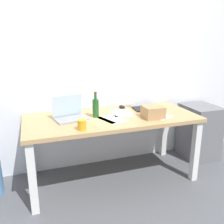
# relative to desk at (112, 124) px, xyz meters

# --- Properties ---
(ground_plane) EXTENTS (8.00, 8.00, 0.00)m
(ground_plane) POSITION_rel_desk_xyz_m (0.00, 0.00, -0.65)
(ground_plane) COLOR #515459
(back_wall) EXTENTS (5.20, 0.08, 2.60)m
(back_wall) POSITION_rel_desk_xyz_m (0.00, 0.46, 0.65)
(back_wall) COLOR white
(back_wall) RESTS_ON ground
(desk) EXTENTS (1.84, 0.79, 0.74)m
(desk) POSITION_rel_desk_xyz_m (0.00, 0.00, 0.00)
(desk) COLOR tan
(desk) RESTS_ON ground
(laptop_left) EXTENTS (0.37, 0.29, 0.25)m
(laptop_left) POSITION_rel_desk_xyz_m (-0.44, 0.06, 0.15)
(laptop_left) COLOR gray
(laptop_left) RESTS_ON desk
(laptop_right) EXTENTS (0.31, 0.23, 0.21)m
(laptop_right) POSITION_rel_desk_xyz_m (0.48, 0.17, 0.14)
(laptop_right) COLOR black
(laptop_right) RESTS_ON desk
(beer_bottle) EXTENTS (0.07, 0.07, 0.28)m
(beer_bottle) POSITION_rel_desk_xyz_m (-0.17, 0.03, 0.20)
(beer_bottle) COLOR #1E5123
(beer_bottle) RESTS_ON desk
(computer_mouse) EXTENTS (0.08, 0.11, 0.03)m
(computer_mouse) POSITION_rel_desk_xyz_m (0.22, 0.28, 0.11)
(computer_mouse) COLOR black
(computer_mouse) RESTS_ON desk
(cardboard_box) EXTENTS (0.21, 0.20, 0.13)m
(cardboard_box) POSITION_rel_desk_xyz_m (0.39, -0.18, 0.15)
(cardboard_box) COLOR tan
(cardboard_box) RESTS_ON desk
(coffee_mug) EXTENTS (0.08, 0.08, 0.09)m
(coffee_mug) POSITION_rel_desk_xyz_m (-0.39, -0.30, 0.14)
(coffee_mug) COLOR gold
(coffee_mug) RESTS_ON desk
(paper_yellow_folder) EXTENTS (0.30, 0.35, 0.00)m
(paper_yellow_folder) POSITION_rel_desk_xyz_m (-0.18, -0.12, 0.09)
(paper_yellow_folder) COLOR #F4E06B
(paper_yellow_folder) RESTS_ON desk
(paper_sheet_center) EXTENTS (0.30, 0.35, 0.00)m
(paper_sheet_center) POSITION_rel_desk_xyz_m (-0.03, -0.09, 0.09)
(paper_sheet_center) COLOR white
(paper_sheet_center) RESTS_ON desk
(paper_sheet_front_right) EXTENTS (0.32, 0.36, 0.00)m
(paper_sheet_front_right) POSITION_rel_desk_xyz_m (0.47, -0.13, 0.09)
(paper_sheet_front_right) COLOR white
(paper_sheet_front_right) RESTS_ON desk
(paper_sheet_near_back) EXTENTS (0.25, 0.33, 0.00)m
(paper_sheet_near_back) POSITION_rel_desk_xyz_m (0.15, 0.09, 0.09)
(paper_sheet_near_back) COLOR white
(paper_sheet_near_back) RESTS_ON desk
(filing_cabinet) EXTENTS (0.40, 0.48, 0.71)m
(filing_cabinet) POSITION_rel_desk_xyz_m (1.28, 0.14, -0.29)
(filing_cabinet) COLOR slate
(filing_cabinet) RESTS_ON ground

